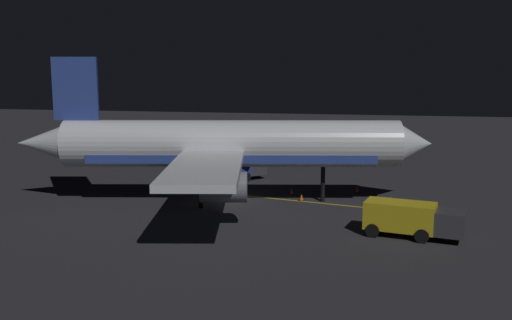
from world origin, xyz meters
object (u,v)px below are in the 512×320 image
Objects in this scene: baggage_truck at (410,219)px; traffic_cone_near_right at (357,189)px; airliner at (225,146)px; catering_truck at (233,169)px; traffic_cone_near_left at (292,192)px; traffic_cone_under_wing at (301,198)px; ground_crew_worker at (390,209)px.

baggage_truck is 13.55m from traffic_cone_near_right.
traffic_cone_near_right is at bearing 118.02° from airliner.
airliner is 5.17× the size of baggage_truck.
traffic_cone_near_right is at bearing 77.40° from catering_truck.
baggage_truck is at bearing 15.78° from traffic_cone_near_right.
airliner is at bearing 9.19° from catering_truck.
traffic_cone_near_left and traffic_cone_near_right have the same top height.
traffic_cone_near_right is 1.00× the size of traffic_cone_under_wing.
baggage_truck reaches higher than ground_crew_worker.
catering_truck is 10.41× the size of traffic_cone_near_left.
traffic_cone_near_left and traffic_cone_under_wing have the same top height.
catering_truck is 10.41× the size of traffic_cone_near_right.
airliner reaches higher than traffic_cone_near_left.
traffic_cone_near_left is 5.90m from traffic_cone_near_right.
airliner is 14.10m from ground_crew_worker.
ground_crew_worker is (3.66, 13.10, -3.71)m from airliner.
airliner is 61.33× the size of traffic_cone_near_right.
ground_crew_worker is at bearing 53.80° from traffic_cone_under_wing.
catering_truck reaches higher than traffic_cone_near_left.
catering_truck is 3.29× the size of ground_crew_worker.
traffic_cone_near_right is (-5.62, 10.56, -4.35)m from airliner.
traffic_cone_near_right is (-9.28, -2.54, -0.64)m from ground_crew_worker.
traffic_cone_near_right is (-13.00, -3.67, -0.94)m from baggage_truck.
airliner is 9.04m from catering_truck.
traffic_cone_under_wing is at bearing 103.23° from airliner.
traffic_cone_near_right is at bearing -164.22° from baggage_truck.
catering_truck is at bearing -102.60° from traffic_cone_near_right.
airliner is 5.89× the size of catering_truck.
traffic_cone_near_left is 1.00× the size of traffic_cone_under_wing.
catering_truck reaches higher than traffic_cone_under_wing.
ground_crew_worker is 3.16× the size of traffic_cone_near_right.
traffic_cone_near_left is at bearing 53.56° from catering_truck.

